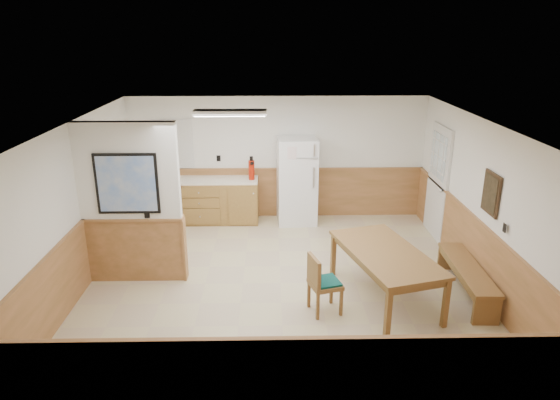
{
  "coord_description": "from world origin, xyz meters",
  "views": [
    {
      "loc": [
        -0.15,
        -6.92,
        3.75
      ],
      "look_at": [
        0.0,
        0.4,
        1.23
      ],
      "focal_mm": 32.0,
      "sensor_mm": 36.0,
      "label": 1
    }
  ],
  "objects_px": {
    "refrigerator": "(297,181)",
    "fire_extinguisher": "(251,169)",
    "dining_table": "(386,257)",
    "soap_bottle": "(161,174)",
    "dining_chair": "(320,280)",
    "dining_bench": "(467,273)"
  },
  "relations": [
    {
      "from": "refrigerator",
      "to": "fire_extinguisher",
      "type": "bearing_deg",
      "value": 176.13
    },
    {
      "from": "dining_table",
      "to": "soap_bottle",
      "type": "relative_size",
      "value": 10.07
    },
    {
      "from": "dining_table",
      "to": "dining_chair",
      "type": "height_order",
      "value": "dining_chair"
    },
    {
      "from": "dining_table",
      "to": "soap_bottle",
      "type": "distance_m",
      "value": 4.97
    },
    {
      "from": "fire_extinguisher",
      "to": "soap_bottle",
      "type": "relative_size",
      "value": 2.26
    },
    {
      "from": "refrigerator",
      "to": "dining_chair",
      "type": "height_order",
      "value": "refrigerator"
    },
    {
      "from": "dining_chair",
      "to": "soap_bottle",
      "type": "distance_m",
      "value": 4.56
    },
    {
      "from": "dining_chair",
      "to": "soap_bottle",
      "type": "height_order",
      "value": "soap_bottle"
    },
    {
      "from": "dining_bench",
      "to": "soap_bottle",
      "type": "xyz_separation_m",
      "value": [
        -5.07,
        3.07,
        0.66
      ]
    },
    {
      "from": "refrigerator",
      "to": "dining_table",
      "type": "relative_size",
      "value": 0.82
    },
    {
      "from": "dining_bench",
      "to": "fire_extinguisher",
      "type": "xyz_separation_m",
      "value": [
        -3.26,
        3.02,
        0.76
      ]
    },
    {
      "from": "dining_chair",
      "to": "soap_bottle",
      "type": "xyz_separation_m",
      "value": [
        -2.85,
        3.53,
        0.51
      ]
    },
    {
      "from": "refrigerator",
      "to": "fire_extinguisher",
      "type": "xyz_separation_m",
      "value": [
        -0.9,
        0.01,
        0.24
      ]
    },
    {
      "from": "dining_bench",
      "to": "soap_bottle",
      "type": "bearing_deg",
      "value": 150.93
    },
    {
      "from": "dining_table",
      "to": "dining_chair",
      "type": "bearing_deg",
      "value": -175.28
    },
    {
      "from": "dining_chair",
      "to": "soap_bottle",
      "type": "relative_size",
      "value": 4.06
    },
    {
      "from": "dining_bench",
      "to": "fire_extinguisher",
      "type": "relative_size",
      "value": 3.69
    },
    {
      "from": "refrigerator",
      "to": "dining_bench",
      "type": "bearing_deg",
      "value": -55.26
    },
    {
      "from": "dining_table",
      "to": "fire_extinguisher",
      "type": "height_order",
      "value": "fire_extinguisher"
    },
    {
      "from": "refrigerator",
      "to": "dining_bench",
      "type": "height_order",
      "value": "refrigerator"
    },
    {
      "from": "refrigerator",
      "to": "dining_table",
      "type": "xyz_separation_m",
      "value": [
        1.11,
        -3.11,
        -0.21
      ]
    },
    {
      "from": "soap_bottle",
      "to": "dining_chair",
      "type": "bearing_deg",
      "value": -51.09
    }
  ]
}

